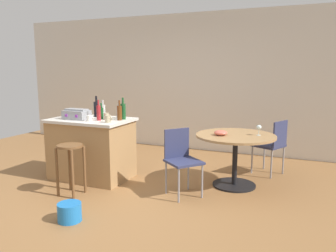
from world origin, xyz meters
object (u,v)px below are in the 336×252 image
at_px(bottle_3, 97,109).
at_px(plastic_bucket, 70,212).
at_px(bottle_1, 123,111).
at_px(toolbox, 77,114).
at_px(bottle_0, 120,113).
at_px(serving_bowl, 221,133).
at_px(folding_chair_near, 273,143).
at_px(cup_3, 90,118).
at_px(dining_table, 235,147).
at_px(bottle_6, 99,112).
at_px(bottle_4, 101,113).
at_px(wooden_stool, 70,159).
at_px(bottle_5, 119,113).
at_px(cup_2, 108,119).
at_px(cup_4, 68,114).
at_px(bottle_2, 103,110).
at_px(cup_1, 82,113).
at_px(kitchen_island, 92,148).
at_px(folding_chair_far, 181,157).
at_px(wine_glass, 259,128).
at_px(cup_0, 107,116).

bearing_deg(bottle_3, plastic_bucket, -65.51).
bearing_deg(bottle_1, toolbox, -158.08).
bearing_deg(bottle_0, serving_bowl, 12.54).
distance_m(folding_chair_near, serving_bowl, 1.07).
xyz_separation_m(folding_chair_near, cup_3, (-2.33, -1.41, 0.44)).
bearing_deg(dining_table, serving_bowl, -146.08).
height_order(bottle_0, bottle_6, bottle_6).
height_order(bottle_3, bottle_4, bottle_3).
xyz_separation_m(wooden_stool, toolbox, (-0.33, 0.58, 0.49)).
bearing_deg(bottle_5, cup_3, -115.85).
xyz_separation_m(bottle_4, bottle_5, (0.19, 0.18, -0.01)).
relative_size(cup_2, cup_4, 1.02).
relative_size(wooden_stool, bottle_2, 2.57).
bearing_deg(bottle_1, cup_1, 177.33).
relative_size(bottle_0, serving_bowl, 1.59).
bearing_deg(bottle_1, bottle_4, -163.53).
xyz_separation_m(kitchen_island, cup_3, (0.13, -0.20, 0.49)).
bearing_deg(bottle_3, cup_2, -41.04).
distance_m(wooden_stool, bottle_0, 0.95).
distance_m(bottle_0, serving_bowl, 1.45).
height_order(cup_2, plastic_bucket, cup_2).
relative_size(folding_chair_far, cup_4, 7.75).
xyz_separation_m(wooden_stool, bottle_6, (0.04, 0.60, 0.53)).
xyz_separation_m(kitchen_island, wine_glass, (2.34, 0.57, 0.39)).
xyz_separation_m(cup_0, plastic_bucket, (0.39, -1.34, -0.85)).
relative_size(dining_table, plastic_bucket, 4.25).
height_order(bottle_2, bottle_5, bottle_2).
bearing_deg(bottle_4, bottle_1, 16.47).
relative_size(dining_table, bottle_6, 3.71).
height_order(folding_chair_near, serving_bowl, folding_chair_near).
height_order(cup_1, cup_2, cup_2).
height_order(folding_chair_near, bottle_6, bottle_6).
xyz_separation_m(cup_1, serving_bowl, (2.16, 0.18, -0.18)).
height_order(wooden_stool, bottle_3, bottle_3).
relative_size(cup_1, cup_3, 1.03).
relative_size(kitchen_island, bottle_1, 3.72).
height_order(kitchen_island, dining_table, kitchen_island).
bearing_deg(bottle_2, toolbox, -123.58).
relative_size(toolbox, bottle_3, 1.13).
bearing_deg(cup_2, cup_3, -179.12).
relative_size(toolbox, bottle_5, 1.70).
xyz_separation_m(bottle_2, plastic_bucket, (0.60, -1.56, -0.90)).
bearing_deg(bottle_2, folding_chair_far, -13.53).
bearing_deg(kitchen_island, bottle_5, 34.35).
xyz_separation_m(folding_chair_far, bottle_4, (-1.32, 0.16, 0.49)).
height_order(wooden_stool, bottle_4, bottle_4).
distance_m(kitchen_island, dining_table, 2.11).
relative_size(folding_chair_far, bottle_1, 2.69).
distance_m(dining_table, bottle_5, 1.77).
height_order(dining_table, folding_chair_near, folding_chair_near).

